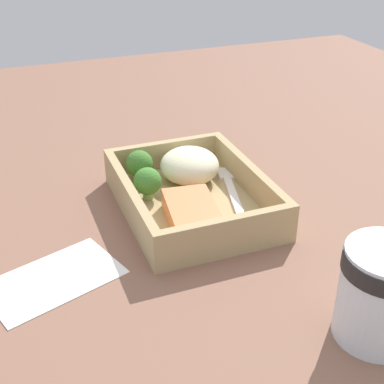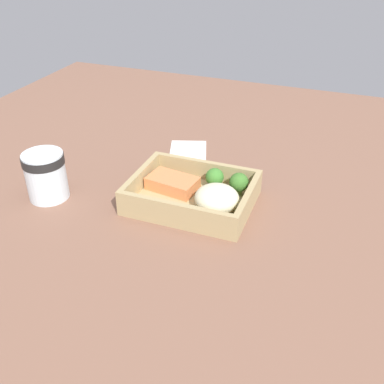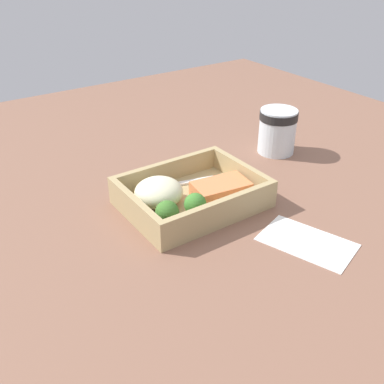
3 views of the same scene
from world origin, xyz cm
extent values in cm
cube|color=brown|center=(0.00, 0.00, -1.00)|extent=(160.00, 160.00, 2.00)
cube|color=tan|center=(0.00, 0.00, 0.60)|extent=(24.57, 18.69, 1.20)
cube|color=tan|center=(0.00, -8.74, 3.27)|extent=(24.57, 1.20, 4.14)
cube|color=tan|center=(0.00, 8.74, 3.27)|extent=(24.57, 1.20, 4.14)
cube|color=tan|center=(-11.68, 0.00, 3.27)|extent=(1.20, 16.29, 4.14)
cube|color=tan|center=(11.68, 0.00, 3.27)|extent=(1.20, 16.29, 4.14)
cube|color=#EC834D|center=(-5.14, 1.98, 2.56)|extent=(11.05, 7.54, 2.72)
ellipsoid|color=beige|center=(5.90, -1.90, 3.67)|extent=(8.79, 8.62, 4.95)
cylinder|color=#7FA867|center=(3.03, 5.39, 2.02)|extent=(1.47, 1.47, 1.64)
sphere|color=#40802F|center=(3.03, 5.39, 3.91)|extent=(3.86, 3.86, 3.86)
cylinder|color=#7DA259|center=(8.40, 5.00, 2.05)|extent=(1.51, 1.51, 1.71)
sphere|color=#3F742A|center=(8.40, 5.00, 4.00)|extent=(3.98, 3.98, 3.98)
cube|color=white|center=(-2.09, -5.58, 1.42)|extent=(12.29, 4.11, 0.44)
cube|color=white|center=(5.57, -7.53, 1.42)|extent=(3.84, 2.97, 0.44)
cylinder|color=white|center=(-28.99, -8.31, 5.05)|extent=(8.25, 8.25, 10.10)
cube|color=white|center=(-8.84, 20.33, 0.12)|extent=(13.33, 16.94, 0.24)
camera|label=1|loc=(-59.50, 22.91, 38.78)|focal=50.00mm
camera|label=2|loc=(27.49, -72.33, 51.09)|focal=42.00mm
camera|label=3|loc=(40.11, 58.56, 43.93)|focal=42.00mm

